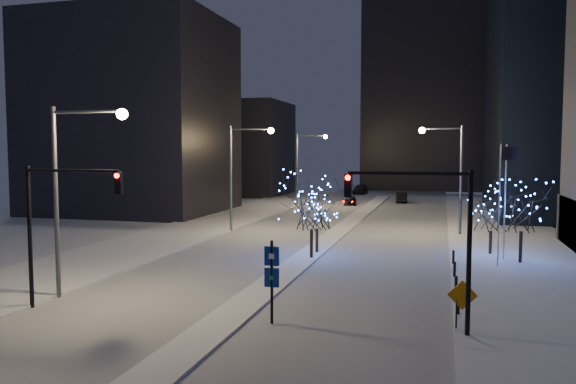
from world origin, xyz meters
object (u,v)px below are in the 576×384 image
(street_lamp_w_near, at_px, (73,175))
(car_mid, at_px, (402,197))
(car_near, at_px, (350,200))
(traffic_signal_west, at_px, (56,213))
(traffic_signal_east, at_px, (430,223))
(car_far, at_px, (360,190))
(holiday_tree_median_far, at_px, (317,211))
(street_lamp_east, at_px, (451,165))
(holiday_tree_median_near, at_px, (311,204))
(street_lamp_w_mid, at_px, (241,163))
(wayfinding_sign, at_px, (272,273))
(construction_sign, at_px, (462,300))
(holiday_tree_plaza_near, at_px, (522,208))
(street_lamp_w_far, at_px, (304,159))
(holiday_tree_plaza_far, at_px, (491,212))

(street_lamp_w_near, distance_m, car_mid, 60.95)
(car_near, height_order, car_mid, car_mid)
(traffic_signal_west, xyz_separation_m, traffic_signal_east, (17.38, 1.00, 0.00))
(car_mid, height_order, car_far, car_far)
(car_near, xyz_separation_m, holiday_tree_median_far, (3.48, -37.31, 2.54))
(car_far, bearing_deg, traffic_signal_east, -79.35)
(street_lamp_w_near, height_order, holiday_tree_median_far, street_lamp_w_near)
(holiday_tree_median_far, bearing_deg, traffic_signal_west, -116.36)
(street_lamp_east, xyz_separation_m, traffic_signal_east, (-1.14, -29.00, -1.69))
(street_lamp_w_near, distance_m, holiday_tree_median_near, 16.76)
(street_lamp_east, relative_size, holiday_tree_median_near, 1.66)
(street_lamp_w_mid, relative_size, wayfinding_sign, 2.65)
(street_lamp_w_mid, height_order, car_near, street_lamp_w_mid)
(street_lamp_w_near, relative_size, car_far, 1.84)
(traffic_signal_west, xyz_separation_m, construction_sign, (18.74, 1.77, -3.35))
(street_lamp_w_near, bearing_deg, street_lamp_w_mid, 90.00)
(street_lamp_w_near, bearing_deg, wayfinding_sign, -6.48)
(traffic_signal_west, xyz_separation_m, wayfinding_sign, (10.58, 0.75, -2.45))
(street_lamp_w_near, relative_size, holiday_tree_plaza_near, 1.76)
(street_lamp_w_near, bearing_deg, street_lamp_east, 55.81)
(traffic_signal_west, distance_m, wayfinding_sign, 10.88)
(traffic_signal_west, xyz_separation_m, car_near, (5.37, 55.17, -4.05))
(street_lamp_w_mid, relative_size, traffic_signal_east, 1.43)
(car_far, height_order, holiday_tree_median_near, holiday_tree_median_near)
(street_lamp_w_far, relative_size, car_near, 2.40)
(traffic_signal_west, relative_size, holiday_tree_plaza_far, 1.47)
(street_lamp_east, relative_size, construction_sign, 4.76)
(traffic_signal_west, bearing_deg, street_lamp_w_far, 90.55)
(car_near, bearing_deg, traffic_signal_west, -102.76)
(car_mid, bearing_deg, holiday_tree_median_near, 82.17)
(traffic_signal_east, distance_m, holiday_tree_median_near, 16.90)
(street_lamp_east, bearing_deg, street_lamp_w_mid, -171.04)
(street_lamp_east, distance_m, construction_sign, 28.68)
(street_lamp_w_far, relative_size, traffic_signal_east, 1.43)
(holiday_tree_plaza_far, bearing_deg, holiday_tree_plaza_near, -59.58)
(holiday_tree_median_near, bearing_deg, holiday_tree_plaza_near, 8.23)
(street_lamp_w_far, bearing_deg, car_near, 28.35)
(street_lamp_w_mid, distance_m, car_mid, 37.03)
(street_lamp_w_near, bearing_deg, traffic_signal_west, -76.04)
(traffic_signal_west, relative_size, construction_sign, 3.33)
(wayfinding_sign, bearing_deg, construction_sign, 6.86)
(street_lamp_w_far, distance_m, car_mid, 16.67)
(street_lamp_w_near, xyz_separation_m, traffic_signal_west, (0.50, -2.00, -1.74))
(street_lamp_w_mid, relative_size, car_near, 2.40)
(car_near, distance_m, wayfinding_sign, 54.70)
(holiday_tree_median_near, distance_m, holiday_tree_plaza_far, 13.35)
(traffic_signal_west, relative_size, car_far, 1.29)
(traffic_signal_west, bearing_deg, car_mid, 78.89)
(car_far, bearing_deg, street_lamp_w_near, -93.06)
(car_far, bearing_deg, construction_sign, -78.22)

